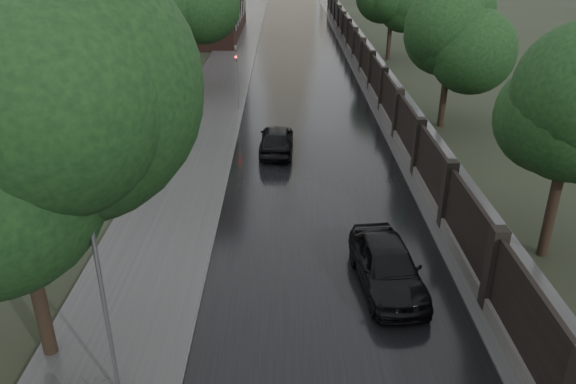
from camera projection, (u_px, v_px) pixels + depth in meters
The scene contains 8 objects.
fence_right at pixel (367, 69), 40.75m from camera, with size 0.45×75.72×2.70m.
tree_left_far at pixel (185, 12), 37.05m from camera, with size 4.25×4.25×7.39m.
tree_right_a at pixel (572, 118), 17.36m from camera, with size 4.08×4.08×7.01m.
tree_right_b at pixel (451, 38), 30.02m from camera, with size 4.08×4.08×7.01m.
lamp_post at pixel (105, 308), 12.38m from camera, with size 0.25×0.12×5.11m.
traffic_light at pixel (237, 72), 33.75m from camera, with size 0.16×0.32×4.00m.
hatchback_left at pixel (276, 139), 28.09m from camera, with size 1.64×4.08×1.39m, color black.
car_right_near at pixel (387, 265), 17.45m from camera, with size 1.80×4.48×1.53m, color black.
Camera 1 is at (-1.42, -8.63, 10.27)m, focal length 35.00 mm.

